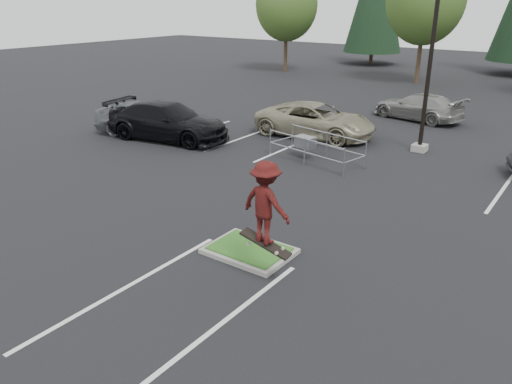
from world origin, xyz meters
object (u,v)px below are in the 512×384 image
Objects in this scene: car_l_tan at (315,120)px; decid_a at (287,7)px; decid_b at (425,2)px; skateboarder at (266,203)px; car_far_silver at (419,107)px; cart_corral at (308,143)px; car_l_grey at (145,117)px; car_l_black at (167,121)px; light_pole at (432,44)px.

decid_a is at bearing 32.01° from car_l_tan.
skateboarder is (7.21, -31.53, -3.98)m from decid_b.
car_far_silver is (4.40, -12.53, -5.32)m from decid_b.
cart_corral is 10.00m from car_far_silver.
decid_a is at bearing -52.90° from skateboarder.
car_l_grey is at bearing -161.32° from cart_corral.
cart_corral is at bearing -102.96° from car_l_grey.
car_l_grey is at bearing -29.24° from car_far_silver.
car_l_black is at bearing -110.22° from car_l_grey.
light_pole is at bearing -87.60° from car_l_grey.
car_l_grey is 1.00× the size of car_far_silver.
car_l_grey is (-1.50, 0.00, -0.03)m from car_l_black.
decid_b reaches higher than car_l_grey.
decid_b is 19.80m from car_l_tan.
skateboarder is (19.21, -31.03, -3.52)m from decid_a.
car_l_tan is at bearing -85.47° from decid_b.
skateboarder is at bearing -159.56° from car_l_tan.
car_far_silver is at bearing 109.40° from light_pole.
car_l_black reaches higher than car_far_silver.
decid_b reaches higher than decid_a.
car_l_grey is (6.51, -23.03, -4.74)m from decid_a.
decid_b reaches higher than skateboarder.
car_far_silver is at bearing -76.24° from skateboarder.
car_l_black reaches higher than car_l_grey.
decid_b reaches higher than car_far_silver.
light_pole reaches higher than car_l_black.
car_far_silver is (8.39, 11.00, -0.16)m from car_l_black.
light_pole reaches higher than cart_corral.
light_pole is 19.70m from decid_b.
car_l_black is (-7.06, -1.09, 0.17)m from cart_corral.
decid_b is 4.39× the size of skateboarder.
skateboarder reaches higher than cart_corral.
light_pole is 12.20m from car_l_black.
decid_a reaches higher than cart_corral.
skateboarder is (0.70, -13.00, -2.50)m from light_pole.
car_l_black is 1.22× the size of car_far_silver.
decid_b is 2.30× the size of cart_corral.
skateboarder is 0.44× the size of car_far_silver.
car_l_black is at bearing -24.61° from car_far_silver.
car_l_grey is (-8.56, -1.09, 0.13)m from cart_corral.
cart_corral is 1.91× the size of skateboarder.
decid_a is 1.79× the size of car_far_silver.
light_pole is 1.67× the size of car_l_black.
light_pole reaches higher than car_l_grey.
decid_a is 4.05× the size of skateboarder.
car_l_tan reaches higher than car_far_silver.
decid_b is 14.31m from car_far_silver.
cart_corral is 0.73× the size of car_l_tan.
car_far_silver is (-2.81, 19.00, -1.34)m from skateboarder.
car_l_tan is at bearing 125.96° from cart_corral.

